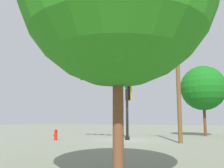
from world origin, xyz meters
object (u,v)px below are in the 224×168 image
Objects in this scene: signal_pole_assembly at (111,78)px; fire_hydrant at (56,135)px; utility_pole at (178,79)px; tree_far at (203,88)px.

signal_pole_assembly reaches higher than fire_hydrant.
utility_pole is (-5.71, 1.29, -0.65)m from signal_pole_assembly.
utility_pole is 10.10× the size of fire_hydrant.
fire_hydrant is at bearing 40.28° from signal_pole_assembly.
utility_pole reaches higher than fire_hydrant.
fire_hydrant is 14.66m from tree_far.
fire_hydrant is 0.12× the size of tree_far.
signal_pole_assembly is 0.84× the size of utility_pole.
fire_hydrant is (3.33, 2.83, -4.57)m from signal_pole_assembly.
tree_far is (-6.52, -7.19, -0.37)m from signal_pole_assembly.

